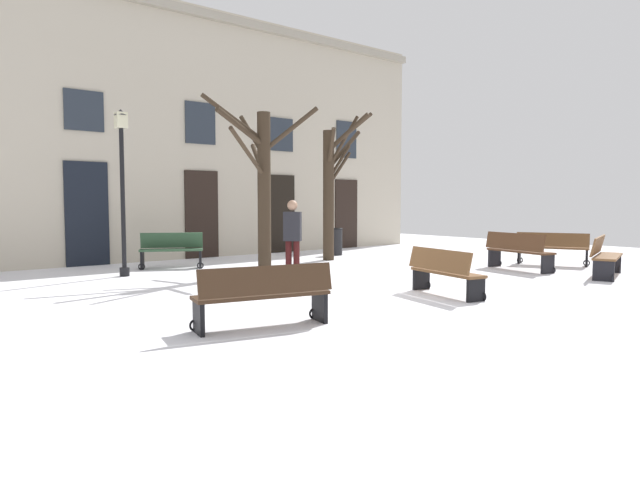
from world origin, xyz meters
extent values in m
plane|color=white|center=(0.00, 0.00, 0.00)|extent=(29.00, 29.00, 0.00)
cube|color=#BCB29E|center=(0.00, 7.71, 3.78)|extent=(18.12, 0.40, 7.56)
cube|color=#A09786|center=(0.00, 7.46, 7.31)|extent=(18.12, 0.30, 0.24)
cube|color=black|center=(-3.16, 7.49, 1.39)|extent=(1.12, 0.08, 2.78)
cube|color=#262D38|center=(-3.16, 7.49, 4.11)|extent=(1.01, 0.06, 1.06)
cube|color=black|center=(0.20, 7.49, 1.33)|extent=(1.09, 0.08, 2.66)
cube|color=#262D38|center=(0.20, 7.49, 4.08)|extent=(0.98, 0.06, 1.24)
cube|color=black|center=(3.18, 7.49, 1.31)|extent=(1.01, 0.08, 2.61)
cube|color=#262D38|center=(3.18, 7.49, 3.96)|extent=(0.91, 0.06, 1.09)
cube|color=black|center=(6.09, 7.49, 1.26)|extent=(1.05, 0.08, 2.53)
cube|color=#262D38|center=(6.09, 7.49, 3.99)|extent=(0.95, 0.06, 1.33)
cylinder|color=#382B1E|center=(-0.32, 3.23, 1.91)|extent=(0.32, 0.32, 3.83)
cylinder|color=#382B1E|center=(-0.99, 3.13, 3.39)|extent=(1.43, 0.35, 0.80)
cylinder|color=#382B1E|center=(0.18, 2.84, 3.42)|extent=(1.11, 0.91, 1.09)
cylinder|color=#382B1E|center=(-0.42, 3.57, 3.29)|extent=(0.33, 0.79, 1.04)
cylinder|color=#382B1E|center=(-1.00, 2.82, 2.80)|extent=(1.46, 0.93, 1.02)
cylinder|color=#382B1E|center=(-0.08, 3.86, 2.75)|extent=(0.60, 1.34, 0.93)
cylinder|color=#382B1E|center=(-0.94, 3.58, 3.67)|extent=(1.35, 0.82, 1.14)
cylinder|color=#382B1E|center=(2.79, 4.56, 1.89)|extent=(0.32, 0.32, 3.78)
cylinder|color=#382B1E|center=(3.12, 4.46, 2.67)|extent=(0.75, 0.31, 1.03)
cylinder|color=#382B1E|center=(3.05, 4.22, 3.43)|extent=(0.63, 0.81, 1.49)
cylinder|color=#382B1E|center=(3.52, 4.70, 3.28)|extent=(1.54, 0.42, 1.27)
cylinder|color=#382B1E|center=(3.11, 4.46, 2.86)|extent=(0.73, 0.30, 1.05)
cylinder|color=#382B1E|center=(3.07, 4.03, 3.69)|extent=(0.71, 1.20, 1.07)
cylinder|color=#382B1E|center=(3.40, 4.31, 3.78)|extent=(1.32, 0.64, 1.16)
cylinder|color=#382B1E|center=(2.60, 4.22, 3.25)|extent=(0.53, 0.82, 1.07)
cylinder|color=black|center=(-3.14, 4.79, 1.69)|extent=(0.10, 0.10, 3.38)
cylinder|color=black|center=(-3.14, 4.79, 0.10)|extent=(0.22, 0.22, 0.20)
cube|color=beige|center=(-3.14, 4.79, 3.56)|extent=(0.24, 0.24, 0.36)
cone|color=black|center=(-3.14, 4.79, 3.74)|extent=(0.30, 0.30, 0.14)
cylinder|color=black|center=(3.95, 5.55, 0.42)|extent=(0.36, 0.36, 0.84)
torus|color=black|center=(3.95, 5.55, 0.85)|extent=(0.39, 0.39, 0.04)
cube|color=brown|center=(5.44, -2.25, 0.47)|extent=(1.92, 1.04, 0.05)
cube|color=brown|center=(5.37, -2.05, 0.72)|extent=(1.81, 0.72, 0.41)
cube|color=black|center=(4.61, -2.53, 0.23)|extent=(0.19, 0.42, 0.47)
torus|color=black|center=(4.67, -2.70, 0.08)|extent=(0.17, 0.08, 0.17)
cube|color=black|center=(6.27, -1.97, 0.23)|extent=(0.19, 0.42, 0.47)
torus|color=black|center=(6.33, -2.15, 0.08)|extent=(0.17, 0.08, 0.17)
cube|color=brown|center=(0.54, -1.54, 0.42)|extent=(0.73, 1.67, 0.05)
cube|color=brown|center=(0.35, -1.50, 0.66)|extent=(0.45, 1.62, 0.39)
cube|color=black|center=(0.39, -2.27, 0.21)|extent=(0.38, 0.13, 0.42)
torus|color=black|center=(0.54, -2.31, 0.08)|extent=(0.06, 0.17, 0.17)
cube|color=black|center=(0.69, -0.80, 0.21)|extent=(0.38, 0.13, 0.42)
torus|color=black|center=(0.84, -0.83, 0.08)|extent=(0.06, 0.17, 0.17)
cube|color=#2D4C33|center=(-1.68, 5.50, 0.48)|extent=(1.58, 1.11, 0.05)
cube|color=#2D4C33|center=(-1.59, 5.67, 0.72)|extent=(1.43, 0.83, 0.40)
cube|color=black|center=(-2.31, 5.84, 0.24)|extent=(0.23, 0.37, 0.48)
torus|color=black|center=(-2.39, 5.70, 0.08)|extent=(0.16, 0.11, 0.17)
cube|color=black|center=(-1.04, 5.16, 0.24)|extent=(0.23, 0.37, 0.48)
torus|color=black|center=(-1.11, 5.02, 0.08)|extent=(0.16, 0.11, 0.17)
cube|color=#3D2819|center=(-3.53, -1.60, 0.45)|extent=(1.93, 0.86, 0.05)
cube|color=#3D2819|center=(-3.57, -1.81, 0.68)|extent=(1.85, 0.53, 0.38)
cube|color=black|center=(-2.67, -1.80, 0.22)|extent=(0.15, 0.42, 0.45)
torus|color=black|center=(-2.63, -1.62, 0.08)|extent=(0.17, 0.07, 0.17)
cube|color=black|center=(-4.38, -1.41, 0.22)|extent=(0.15, 0.42, 0.45)
torus|color=black|center=(-4.34, -1.24, 0.08)|extent=(0.17, 0.07, 0.17)
cube|color=#51331E|center=(5.02, -0.29, 0.47)|extent=(0.80, 1.88, 0.05)
cube|color=#51331E|center=(4.82, -0.25, 0.72)|extent=(0.47, 1.81, 0.42)
cube|color=black|center=(4.86, -1.12, 0.24)|extent=(0.41, 0.14, 0.47)
torus|color=black|center=(5.03, -1.16, 0.08)|extent=(0.06, 0.17, 0.17)
cube|color=black|center=(5.19, 0.55, 0.24)|extent=(0.41, 0.14, 0.47)
torus|color=black|center=(5.36, 0.52, 0.08)|extent=(0.06, 0.17, 0.17)
cube|color=brown|center=(6.70, -0.24, 0.47)|extent=(1.13, 1.81, 0.05)
cube|color=brown|center=(6.53, -0.32, 0.70)|extent=(0.87, 1.69, 0.37)
cube|color=black|center=(7.06, -1.01, 0.24)|extent=(0.36, 0.21, 0.47)
torus|color=black|center=(7.20, -0.94, 0.08)|extent=(0.10, 0.17, 0.17)
cube|color=black|center=(6.34, 0.52, 0.24)|extent=(0.36, 0.21, 0.47)
torus|color=black|center=(6.48, 0.59, 0.08)|extent=(0.10, 0.17, 0.17)
cylinder|color=#350F0F|center=(-0.28, 2.00, 0.42)|extent=(0.14, 0.14, 0.84)
cylinder|color=#350F0F|center=(-0.40, 2.13, 0.42)|extent=(0.14, 0.14, 0.84)
cube|color=black|center=(-0.34, 2.06, 1.17)|extent=(0.42, 0.43, 0.65)
sphere|color=#9E755B|center=(-0.34, 2.06, 1.64)|extent=(0.23, 0.23, 0.23)
camera|label=1|loc=(-7.62, -7.93, 1.72)|focal=31.15mm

